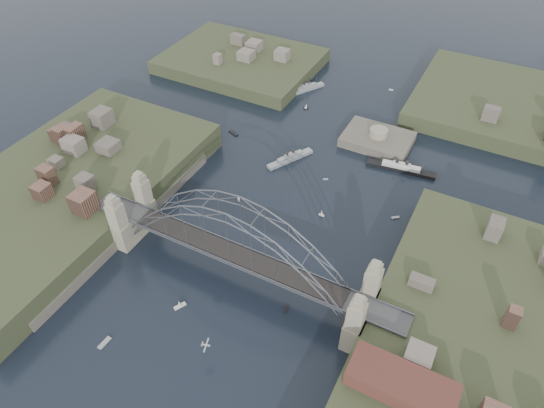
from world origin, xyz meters
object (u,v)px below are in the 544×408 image
Objects in this scene: naval_cruiser_far at (306,89)px; fort_island at (376,144)px; bridge at (236,244)px; naval_cruiser_near at (290,158)px; wharf_shed at (401,384)px; ocean_liner at (401,168)px.

fort_island is at bearing -29.83° from naval_cruiser_far.
bridge reaches higher than naval_cruiser_far.
naval_cruiser_near is (-21.44, -21.78, 1.11)m from fort_island.
bridge is at bearing -75.60° from naval_cruiser_far.
ocean_liner is at bearing 105.75° from wharf_shed.
fort_island is 1.41× the size of naval_cruiser_near.
wharf_shed is 124.27m from naval_cruiser_far.
ocean_liner is at bearing -42.55° from fort_island.
naval_cruiser_near is at bearing 101.07° from bridge.
fort_island is at bearing 80.27° from bridge.
naval_cruiser_near is at bearing -71.89° from naval_cruiser_far.
naval_cruiser_far is (-35.16, 20.16, 1.15)m from fort_island.
wharf_shed is at bearing -17.65° from bridge.
bridge reaches higher than wharf_shed.
bridge is 72.14m from fort_island.
fort_island reaches higher than naval_cruiser_far.
naval_cruiser_near is 1.09× the size of naval_cruiser_far.
fort_island is 40.54m from naval_cruiser_far.
bridge is 4.20× the size of wharf_shed.
wharf_shed is at bearing -49.34° from naval_cruiser_near.
bridge is at bearing -78.93° from naval_cruiser_near.
fort_island is 30.58m from naval_cruiser_near.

